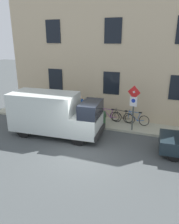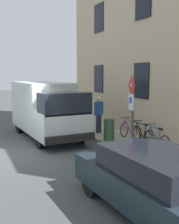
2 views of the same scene
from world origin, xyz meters
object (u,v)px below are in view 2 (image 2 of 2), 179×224
at_px(sign_post_stacked, 132,103).
at_px(bicycle_black, 142,135).
at_px(delivery_van, 46,108).
at_px(bicycle_purple, 130,131).
at_px(bicycle_blue, 156,140).
at_px(pedestrian, 99,113).
at_px(parked_hatchback, 154,180).
at_px(litter_bin, 109,130).

relative_size(sign_post_stacked, bicycle_black, 1.54).
bearing_deg(delivery_van, bicycle_purple, 45.92).
relative_size(bicycle_blue, pedestrian, 1.00).
distance_m(sign_post_stacked, pedestrian, 3.59).
distance_m(bicycle_blue, pedestrian, 3.64).
bearing_deg(parked_hatchback, pedestrian, -20.00).
bearing_deg(litter_bin, delivery_van, 131.97).
distance_m(delivery_van, pedestrian, 2.44).
relative_size(bicycle_black, litter_bin, 1.91).
xyz_separation_m(bicycle_blue, bicycle_black, (-0.00, 0.90, 0.00)).
height_order(bicycle_blue, bicycle_black, same).
bearing_deg(bicycle_blue, pedestrian, 16.30).
height_order(bicycle_black, bicycle_purple, same).
height_order(parked_hatchback, litter_bin, parked_hatchback).
distance_m(parked_hatchback, bicycle_purple, 6.14).
relative_size(pedestrian, litter_bin, 1.91).
distance_m(bicycle_blue, litter_bin, 2.19).
distance_m(sign_post_stacked, bicycle_blue, 1.74).
bearing_deg(parked_hatchback, sign_post_stacked, -28.52).
xyz_separation_m(delivery_van, parked_hatchback, (0.16, -7.96, -0.60)).
relative_size(parked_hatchback, litter_bin, 4.55).
xyz_separation_m(bicycle_black, pedestrian, (-0.64, 2.64, 0.56)).
distance_m(parked_hatchback, bicycle_black, 5.36).
height_order(bicycle_purple, pedestrian, pedestrian).
relative_size(delivery_van, litter_bin, 6.06).
xyz_separation_m(sign_post_stacked, pedestrian, (0.39, 3.47, -0.84)).
distance_m(bicycle_purple, litter_bin, 0.93).
bearing_deg(parked_hatchback, delivery_van, -2.24).
bearing_deg(litter_bin, pedestrian, 80.58).
bearing_deg(pedestrian, bicycle_blue, -23.54).
bearing_deg(delivery_van, parked_hatchback, -2.78).
bearing_deg(pedestrian, bicycle_purple, -13.62).
relative_size(sign_post_stacked, pedestrian, 1.53).
xyz_separation_m(sign_post_stacked, bicycle_purple, (1.04, 1.72, -1.40)).
height_order(bicycle_blue, bicycle_purple, same).
bearing_deg(bicycle_purple, pedestrian, 22.22).
bearing_deg(bicycle_black, litter_bin, 44.97).
bearing_deg(bicycle_blue, parked_hatchback, 148.73).
relative_size(parked_hatchback, bicycle_blue, 2.39).
distance_m(sign_post_stacked, parked_hatchback, 4.30).
bearing_deg(bicycle_black, pedestrian, 19.47).
bearing_deg(sign_post_stacked, bicycle_black, 38.44).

